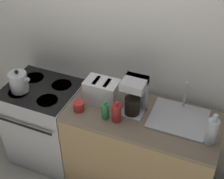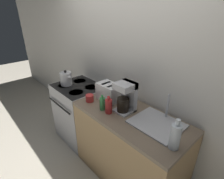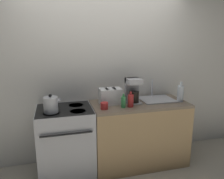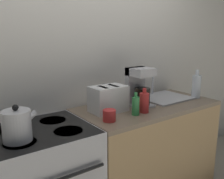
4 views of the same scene
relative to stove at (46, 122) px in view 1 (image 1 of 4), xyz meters
name	(u,v)px [view 1 (image 1 of 4)]	position (x,y,z in m)	size (l,w,h in m)	color
wall_back	(109,48)	(0.56, 0.39, 0.82)	(8.00, 0.05, 2.60)	silver
stove	(46,122)	(0.00, 0.00, 0.00)	(0.72, 0.66, 0.93)	#B7B7BC
counter_block	(140,151)	(1.05, 0.01, -0.01)	(1.35, 0.65, 0.93)	tan
kettle	(19,82)	(-0.16, -0.10, 0.55)	(0.22, 0.17, 0.23)	silver
toaster	(102,91)	(0.63, 0.06, 0.56)	(0.30, 0.20, 0.22)	white
coffee_maker	(135,95)	(0.95, 0.04, 0.63)	(0.20, 0.21, 0.35)	#B7B7BC
sink_tray	(179,117)	(1.35, 0.09, 0.47)	(0.49, 0.42, 0.28)	#B7B7BC
bottle_clear	(212,131)	(1.63, -0.08, 0.57)	(0.09, 0.09, 0.29)	silver
bottle_red	(117,113)	(0.86, -0.14, 0.54)	(0.08, 0.08, 0.21)	#B72828
bottle_green	(105,111)	(0.76, -0.14, 0.53)	(0.06, 0.06, 0.19)	#338C47
cup_red	(79,106)	(0.50, -0.14, 0.50)	(0.10, 0.10, 0.09)	red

